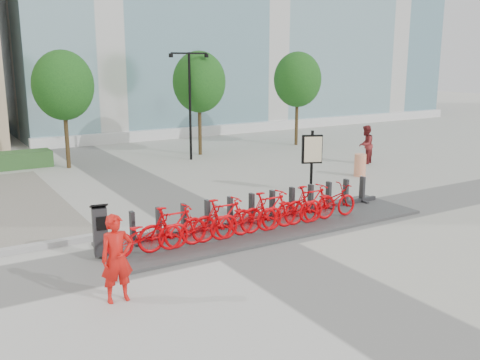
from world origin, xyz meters
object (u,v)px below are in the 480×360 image
bike_0 (145,234)px  worker_red (117,258)px  pedestrian (366,145)px  kiosk (100,230)px  construction_barrel (360,165)px  map_sign (312,152)px

bike_0 → worker_red: (-1.34, -1.97, 0.31)m
pedestrian → kiosk: bearing=-7.5°
bike_0 → pedestrian: pedestrian is taller
worker_red → bike_0: bearing=57.2°
bike_0 → construction_barrel: bike_0 is taller
construction_barrel → map_sign: bearing=-161.5°
bike_0 → pedestrian: bearing=-65.2°
bike_0 → worker_red: 2.40m
bike_0 → map_sign: map_sign is taller
map_sign → bike_0: bearing=-134.6°
kiosk → construction_barrel: size_ratio=1.42×
kiosk → map_sign: (8.39, 2.47, 0.78)m
pedestrian → map_sign: size_ratio=0.79×
pedestrian → construction_barrel: pedestrian is taller
worker_red → kiosk: bearing=82.2°
kiosk → construction_barrel: 12.39m
bike_0 → kiosk: size_ratio=1.47×
pedestrian → construction_barrel: bearing=12.7°
bike_0 → construction_barrel: (10.91, 4.15, -0.13)m
worker_red → map_sign: map_sign is taller
worker_red → construction_barrel: 13.70m
map_sign → kiosk: bearing=-140.0°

